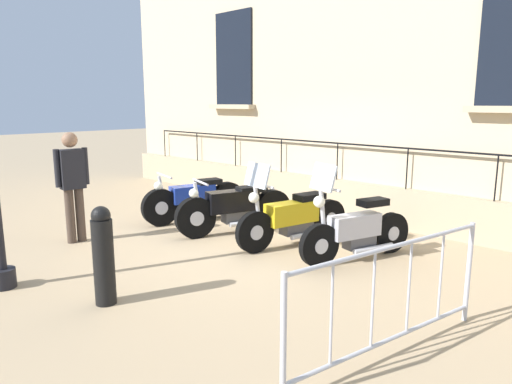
% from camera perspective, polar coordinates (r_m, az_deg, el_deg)
% --- Properties ---
extents(ground_plane, '(60.00, 60.00, 0.00)m').
position_cam_1_polar(ground_plane, '(7.81, 0.36, -5.71)').
color(ground_plane, tan).
extents(motorcycle_blue, '(2.06, 0.84, 0.94)m').
position_cam_1_polar(motorcycle_blue, '(8.93, -7.51, -0.90)').
color(motorcycle_blue, black).
rests_on(motorcycle_blue, ground_plane).
extents(motorcycle_black, '(2.10, 0.93, 0.96)m').
position_cam_1_polar(motorcycle_black, '(8.07, -2.60, -2.00)').
color(motorcycle_black, black).
rests_on(motorcycle_black, ground_plane).
extents(motorcycle_yellow, '(2.11, 0.79, 1.36)m').
position_cam_1_polar(motorcycle_yellow, '(7.39, 4.52, -3.11)').
color(motorcycle_yellow, black).
rests_on(motorcycle_yellow, ground_plane).
extents(motorcycle_silver, '(1.88, 0.78, 1.43)m').
position_cam_1_polar(motorcycle_silver, '(6.82, 12.08, -4.62)').
color(motorcycle_silver, black).
rests_on(motorcycle_silver, ground_plane).
extents(crowd_barrier, '(2.42, 0.50, 1.05)m').
position_cam_1_polar(crowd_barrier, '(4.35, 16.25, -12.12)').
color(crowd_barrier, '#B7B7BF').
rests_on(crowd_barrier, ground_plane).
extents(bollard, '(0.23, 0.23, 1.13)m').
position_cam_1_polar(bollard, '(5.48, -18.18, -7.38)').
color(bollard, black).
rests_on(bollard, ground_plane).
extents(pedestrian_standing, '(0.53, 0.26, 1.78)m').
position_cam_1_polar(pedestrian_standing, '(7.96, -21.53, 1.33)').
color(pedestrian_standing, '#47382D').
rests_on(pedestrian_standing, ground_plane).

